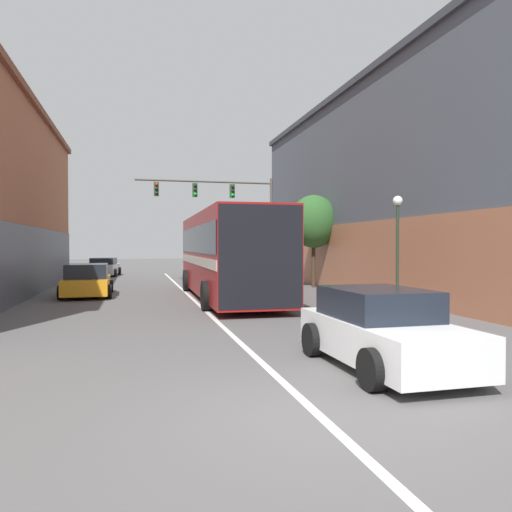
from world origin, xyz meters
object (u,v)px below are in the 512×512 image
(traffic_signal_gantry, at_px, (227,204))
(street_tree_near, at_px, (314,222))
(street_lamp, at_px, (397,244))
(hatchback_foreground, at_px, (382,330))
(bus, at_px, (227,251))
(parked_car_left_mid, at_px, (87,281))
(parked_car_left_near, at_px, (104,267))

(traffic_signal_gantry, height_order, street_tree_near, traffic_signal_gantry)
(traffic_signal_gantry, height_order, street_lamp, traffic_signal_gantry)
(hatchback_foreground, height_order, street_lamp, street_lamp)
(street_lamp, distance_m, street_tree_near, 9.89)
(bus, relative_size, parked_car_left_mid, 2.77)
(street_lamp, bearing_deg, parked_car_left_mid, 143.26)
(parked_car_left_near, relative_size, street_tree_near, 0.86)
(hatchback_foreground, height_order, traffic_signal_gantry, traffic_signal_gantry)
(bus, height_order, traffic_signal_gantry, traffic_signal_gantry)
(parked_car_left_near, bearing_deg, parked_car_left_mid, -174.23)
(bus, distance_m, traffic_signal_gantry, 9.85)
(traffic_signal_gantry, relative_size, street_lamp, 2.17)
(traffic_signal_gantry, bearing_deg, street_tree_near, -53.05)
(parked_car_left_mid, relative_size, traffic_signal_gantry, 0.53)
(hatchback_foreground, bearing_deg, street_tree_near, -17.28)
(bus, xyz_separation_m, street_lamp, (4.67, -5.38, 0.30))
(hatchback_foreground, height_order, parked_car_left_mid, parked_car_left_mid)
(traffic_signal_gantry, xyz_separation_m, street_lamp, (2.98, -14.69, -2.45))
(parked_car_left_mid, xyz_separation_m, traffic_signal_gantry, (7.35, 6.97, 4.03))
(traffic_signal_gantry, relative_size, street_tree_near, 1.71)
(bus, distance_m, street_tree_near, 7.10)
(parked_car_left_near, bearing_deg, hatchback_foreground, -162.55)
(parked_car_left_mid, bearing_deg, parked_car_left_near, -0.50)
(hatchback_foreground, bearing_deg, parked_car_left_mid, 22.34)
(parked_car_left_near, xyz_separation_m, street_tree_near, (11.21, -12.81, 2.80))
(hatchback_foreground, height_order, street_tree_near, street_tree_near)
(street_tree_near, bearing_deg, street_lamp, -94.11)
(parked_car_left_near, distance_m, street_tree_near, 17.25)
(hatchback_foreground, relative_size, parked_car_left_mid, 0.91)
(traffic_signal_gantry, bearing_deg, street_lamp, -78.53)
(street_lamp, height_order, street_tree_near, street_tree_near)
(bus, height_order, hatchback_foreground, bus)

